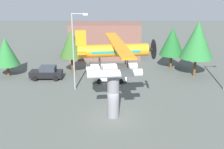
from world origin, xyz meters
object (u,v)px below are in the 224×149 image
at_px(car_near_black, 46,73).
at_px(tree_far_east, 196,40).
at_px(floatplane_monument, 114,56).
at_px(storefront_building, 104,41).
at_px(tree_center_back, 171,41).
at_px(streetlight_primary, 74,47).
at_px(tree_east, 70,43).
at_px(car_mid_white, 109,75).
at_px(tree_west, 5,52).
at_px(display_pedestal, 112,96).

xyz_separation_m(car_near_black, tree_far_east, (19.82, 1.32, 4.09)).
height_order(floatplane_monument, storefront_building, floatplane_monument).
bearing_deg(floatplane_monument, car_near_black, 121.61).
xyz_separation_m(storefront_building, tree_center_back, (9.91, -6.26, 1.15)).
height_order(streetlight_primary, tree_east, streetlight_primary).
height_order(floatplane_monument, tree_far_east, floatplane_monument).
height_order(car_near_black, car_mid_white, same).
distance_m(floatplane_monument, tree_west, 18.94).
relative_size(car_mid_white, storefront_building, 0.36).
bearing_deg(storefront_building, floatplane_monument, -86.33).
bearing_deg(tree_east, tree_west, -172.53).
relative_size(display_pedestal, storefront_building, 0.37).
xyz_separation_m(tree_east, tree_far_east, (16.76, -1.11, 0.71)).
bearing_deg(streetlight_primary, floatplane_monument, -57.42).
bearing_deg(tree_west, car_near_black, -13.23).
bearing_deg(streetlight_primary, tree_center_back, 33.94).
xyz_separation_m(storefront_building, tree_east, (-4.35, -8.79, 1.40)).
relative_size(display_pedestal, tree_east, 0.69).
height_order(floatplane_monument, tree_east, floatplane_monument).
distance_m(tree_center_back, tree_far_east, 4.52).
relative_size(floatplane_monument, tree_far_east, 1.41).
xyz_separation_m(display_pedestal, floatplane_monument, (0.13, 0.02, 3.81)).
distance_m(floatplane_monument, car_near_black, 14.81).
distance_m(car_near_black, tree_east, 5.17).
xyz_separation_m(streetlight_primary, storefront_building, (3.06, 14.99, -2.26)).
bearing_deg(tree_center_back, storefront_building, 147.73).
xyz_separation_m(tree_west, tree_far_east, (25.38, 0.02, 1.56)).
height_order(display_pedestal, storefront_building, storefront_building).
relative_size(tree_west, tree_east, 0.86).
relative_size(streetlight_primary, tree_far_east, 1.21).
xyz_separation_m(tree_west, tree_east, (8.62, 1.13, 0.86)).
bearing_deg(storefront_building, tree_far_east, -38.59).
distance_m(display_pedestal, tree_far_east, 16.68).
bearing_deg(tree_center_back, car_near_black, -164.01).
xyz_separation_m(tree_west, tree_center_back, (22.88, 3.66, 0.61)).
xyz_separation_m(streetlight_primary, tree_center_back, (12.97, 8.73, -1.11)).
distance_m(car_near_black, streetlight_primary, 7.16).
relative_size(floatplane_monument, car_mid_white, 2.49).
bearing_deg(tree_far_east, tree_center_back, 124.39).
xyz_separation_m(streetlight_primary, tree_west, (-9.91, 5.07, -1.72)).
bearing_deg(car_near_black, floatplane_monument, 129.36).
bearing_deg(tree_west, tree_center_back, 9.09).
distance_m(tree_west, tree_east, 8.73).
bearing_deg(car_mid_white, tree_far_east, -168.50).
distance_m(streetlight_primary, tree_center_back, 15.67).
xyz_separation_m(display_pedestal, tree_east, (-5.63, 13.21, 2.13)).
bearing_deg(car_mid_white, tree_east, -32.76).
bearing_deg(display_pedestal, tree_center_back, 61.27).
relative_size(streetlight_primary, tree_east, 1.45).
relative_size(storefront_building, tree_west, 2.19).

